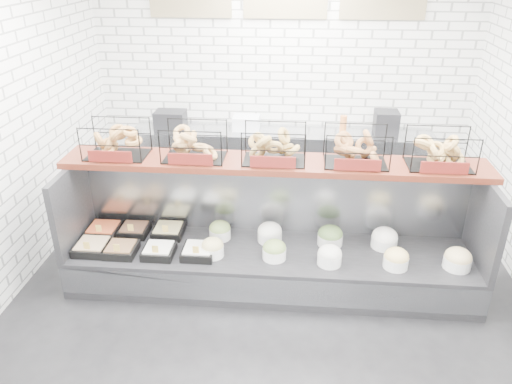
# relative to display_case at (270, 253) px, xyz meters

# --- Properties ---
(ground) EXTENTS (5.50, 5.50, 0.00)m
(ground) POSITION_rel_display_case_xyz_m (0.01, -0.34, -0.33)
(ground) COLOR black
(ground) RESTS_ON ground
(room_shell) EXTENTS (5.02, 5.51, 3.01)m
(room_shell) POSITION_rel_display_case_xyz_m (0.01, 0.26, 1.73)
(room_shell) COLOR white
(room_shell) RESTS_ON ground
(display_case) EXTENTS (4.00, 0.90, 1.20)m
(display_case) POSITION_rel_display_case_xyz_m (0.00, 0.00, 0.00)
(display_case) COLOR black
(display_case) RESTS_ON ground
(bagel_shelf) EXTENTS (4.10, 0.50, 0.40)m
(bagel_shelf) POSITION_rel_display_case_xyz_m (0.01, 0.18, 1.05)
(bagel_shelf) COLOR #44170E
(bagel_shelf) RESTS_ON display_case
(prep_counter) EXTENTS (4.00, 0.60, 1.20)m
(prep_counter) POSITION_rel_display_case_xyz_m (0.01, 2.09, 0.14)
(prep_counter) COLOR #93969B
(prep_counter) RESTS_ON ground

